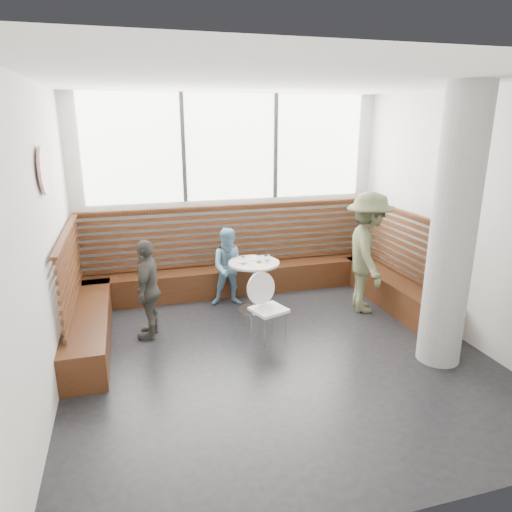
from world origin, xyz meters
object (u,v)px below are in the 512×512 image
object	(u,v)px
cafe_chair	(267,302)
child_left	(148,289)
cafe_table	(254,276)
adult_man	(367,253)
child_back	(230,267)
concrete_column	(453,231)

from	to	relation	value
cafe_chair	child_left	size ratio (longest dim) A/B	0.67
cafe_table	child_left	bearing A→B (deg)	-164.93
adult_man	child_back	size ratio (longest dim) A/B	1.48
cafe_table	child_back	distance (m)	0.45
adult_man	child_back	distance (m)	2.09
adult_man	child_back	bearing A→B (deg)	85.20
child_left	adult_man	bearing A→B (deg)	106.85
cafe_table	child_left	world-z (taller)	child_left
cafe_chair	child_back	size ratio (longest dim) A/B	0.73
concrete_column	adult_man	world-z (taller)	concrete_column
adult_man	child_back	xyz separation A→B (m)	(-1.92, 0.77, -0.30)
adult_man	child_left	bearing A→B (deg)	107.02
child_back	concrete_column	bearing A→B (deg)	-38.77
child_left	cafe_table	bearing A→B (deg)	121.85
child_left	concrete_column	bearing A→B (deg)	81.14
child_left	cafe_chair	bearing A→B (deg)	87.73
concrete_column	adult_man	xyz separation A→B (m)	(-0.13, 1.60, -0.69)
cafe_table	cafe_chair	size ratio (longest dim) A/B	0.87
concrete_column	adult_man	size ratio (longest dim) A/B	1.76
cafe_chair	child_left	bearing A→B (deg)	141.97
concrete_column	child_back	world-z (taller)	concrete_column
concrete_column	child_back	xyz separation A→B (m)	(-2.05, 2.37, -0.99)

